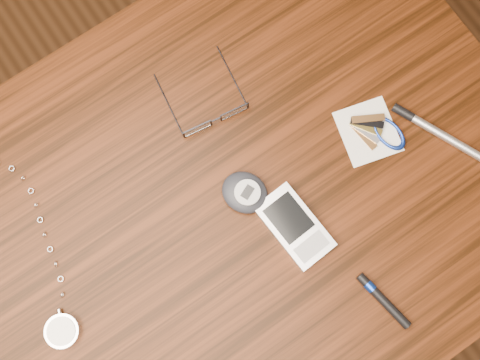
% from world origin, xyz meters
% --- Properties ---
extents(ground, '(3.80, 3.80, 0.00)m').
position_xyz_m(ground, '(0.00, 0.00, 0.00)').
color(ground, '#472814').
rests_on(ground, ground).
extents(desk, '(1.00, 0.70, 0.75)m').
position_xyz_m(desk, '(0.00, 0.00, 0.65)').
color(desk, '#3A1809').
rests_on(desk, ground).
extents(eyeglasses, '(0.12, 0.12, 0.02)m').
position_xyz_m(eyeglasses, '(0.10, 0.12, 0.76)').
color(eyeglasses, black).
rests_on(eyeglasses, desk).
extents(pocket_watch, '(0.09, 0.34, 0.02)m').
position_xyz_m(pocket_watch, '(-0.25, -0.00, 0.76)').
color(pocket_watch, silver).
rests_on(pocket_watch, desk).
extents(pda_phone, '(0.07, 0.12, 0.02)m').
position_xyz_m(pda_phone, '(0.10, -0.08, 0.76)').
color(pda_phone, silver).
rests_on(pda_phone, desk).
extents(pedometer, '(0.08, 0.09, 0.03)m').
position_xyz_m(pedometer, '(0.07, 0.00, 0.76)').
color(pedometer, black).
rests_on(pedometer, desk).
extents(notepad_keys, '(0.10, 0.11, 0.01)m').
position_xyz_m(notepad_keys, '(0.29, -0.03, 0.75)').
color(notepad_keys, silver).
rests_on(notepad_keys, desk).
extents(silver_pen, '(0.07, 0.15, 0.01)m').
position_xyz_m(silver_pen, '(0.35, -0.07, 0.76)').
color(silver_pen, silver).
rests_on(silver_pen, desk).
extents(black_blue_pen, '(0.03, 0.10, 0.01)m').
position_xyz_m(black_blue_pen, '(0.14, -0.23, 0.76)').
color(black_blue_pen, black).
rests_on(black_blue_pen, desk).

